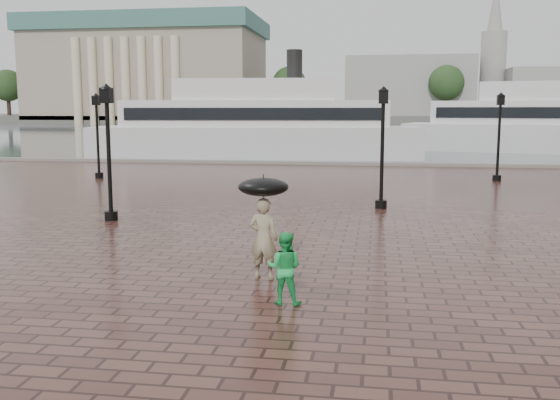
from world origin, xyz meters
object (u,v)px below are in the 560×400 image
Objects in this scene: child_pedestrian at (285,268)px; ferry_near at (256,126)px; street_lamps at (278,141)px; ferry_far at (554,124)px; adult_pedestrian at (264,238)px.

ferry_near reaches higher than child_pedestrian.
ferry_far reaches higher than street_lamps.
child_pedestrian is at bearing -84.31° from ferry_near.
ferry_near is (-7.47, 35.35, 1.72)m from child_pedestrian.
street_lamps reaches higher than child_pedestrian.
adult_pedestrian is at bearing -84.90° from ferry_near.
street_lamps is at bearing -75.66° from child_pedestrian.
ferry_near is (-4.86, 19.76, 0.10)m from street_lamps.
ferry_far is at bearing -101.54° from adult_pedestrian.
adult_pedestrian is at bearing -82.24° from street_lamps.
ferry_far reaches higher than ferry_near.
ferry_near is 25.84m from ferry_far.
adult_pedestrian is 1.86m from child_pedestrian.
child_pedestrian is 0.05× the size of ferry_far.
street_lamps is 15.89m from child_pedestrian.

